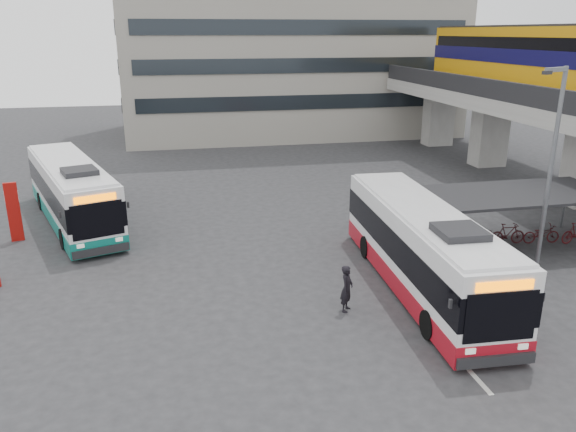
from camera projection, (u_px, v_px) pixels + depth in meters
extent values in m
plane|color=#28282B|center=(331.00, 294.00, 20.83)|extent=(120.00, 120.00, 0.00)
cube|color=gray|center=(490.00, 134.00, 40.21)|extent=(2.20, 1.60, 4.60)
cube|color=gray|center=(438.00, 118.00, 47.64)|extent=(2.20, 1.60, 4.60)
cube|color=gray|center=(549.00, 105.00, 33.77)|extent=(8.00, 32.00, 0.90)
cube|color=black|center=(494.00, 90.00, 32.72)|extent=(0.35, 32.00, 1.10)
cube|color=#CA860B|center=(528.00, 59.00, 35.40)|extent=(2.90, 20.00, 3.90)
cube|color=#0D0A3A|center=(528.00, 56.00, 35.34)|extent=(2.98, 20.02, 0.90)
cube|color=black|center=(530.00, 43.00, 35.09)|extent=(2.96, 19.20, 0.70)
cube|color=black|center=(532.00, 27.00, 34.79)|extent=(2.70, 19.60, 0.25)
cylinder|color=#595B60|center=(380.00, 217.00, 25.65)|extent=(0.12, 0.12, 2.40)
cylinder|color=#595B60|center=(564.00, 204.00, 27.55)|extent=(0.12, 0.12, 2.40)
cylinder|color=#595B60|center=(413.00, 245.00, 22.31)|extent=(0.12, 0.12, 2.40)
cube|color=black|center=(500.00, 195.00, 24.53)|extent=(10.00, 4.00, 0.12)
imported|color=black|center=(411.00, 245.00, 24.37)|extent=(1.71, 0.60, 0.90)
imported|color=black|center=(445.00, 241.00, 24.67)|extent=(1.66, 0.47, 1.00)
imported|color=black|center=(478.00, 239.00, 25.01)|extent=(1.72, 0.60, 0.90)
imported|color=black|center=(511.00, 236.00, 25.31)|extent=(1.66, 0.47, 1.00)
imported|color=#350C0F|center=(542.00, 234.00, 25.64)|extent=(1.71, 0.60, 0.90)
imported|color=#3F0C0F|center=(573.00, 231.00, 25.94)|extent=(1.66, 0.47, 1.00)
cube|color=beige|center=(476.00, 378.00, 15.75)|extent=(0.15, 1.60, 0.01)
cube|color=beige|center=(429.00, 326.00, 18.54)|extent=(0.15, 1.60, 0.01)
cube|color=beige|center=(394.00, 287.00, 21.33)|extent=(0.15, 1.60, 0.01)
cube|color=white|center=(422.00, 245.00, 20.86)|extent=(2.98, 11.47, 2.60)
cube|color=maroon|center=(419.00, 274.00, 21.24)|extent=(3.02, 11.51, 0.71)
cube|color=black|center=(422.00, 242.00, 20.82)|extent=(3.04, 11.49, 1.09)
cube|color=#FF7000|center=(505.00, 286.00, 15.23)|extent=(1.69, 0.16, 0.28)
cube|color=black|center=(460.00, 232.00, 17.73)|extent=(1.52, 1.59, 0.27)
cylinder|color=black|center=(429.00, 325.00, 17.67)|extent=(0.33, 0.96, 0.95)
cylinder|color=black|center=(416.00, 244.00, 24.41)|extent=(0.33, 0.96, 0.95)
cube|color=white|center=(71.00, 189.00, 28.14)|extent=(5.92, 11.58, 2.61)
cube|color=#0B695C|center=(74.00, 212.00, 28.52)|extent=(5.97, 11.63, 0.71)
cube|color=black|center=(71.00, 187.00, 28.11)|extent=(5.98, 11.62, 1.09)
cube|color=#FF7000|center=(95.00, 198.00, 23.17)|extent=(1.63, 0.61, 0.29)
cube|color=black|center=(79.00, 172.00, 25.34)|extent=(1.86, 1.90, 0.27)
cylinder|color=black|center=(64.00, 239.00, 25.01)|extent=(0.57, 0.99, 0.95)
cylinder|color=black|center=(84.00, 195.00, 31.70)|extent=(0.57, 0.99, 0.95)
imported|color=black|center=(347.00, 288.00, 19.34)|extent=(0.68, 0.73, 1.68)
cylinder|color=#595B60|center=(549.00, 179.00, 20.73)|extent=(0.16, 0.16, 8.13)
cube|color=#595B60|center=(556.00, 69.00, 19.15)|extent=(1.18, 0.64, 0.15)
cube|color=black|center=(547.00, 73.00, 18.86)|extent=(0.40, 0.31, 0.12)
cube|color=#960D09|center=(14.00, 212.00, 25.72)|extent=(0.58, 0.26, 2.79)
cube|color=white|center=(11.00, 197.00, 25.50)|extent=(0.60, 0.14, 0.56)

